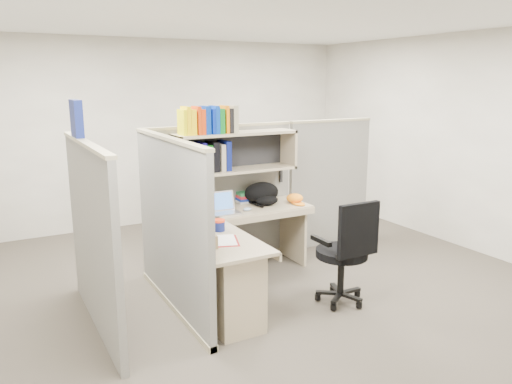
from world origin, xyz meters
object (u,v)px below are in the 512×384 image
laptop (224,203)px  snack_canister (219,225)px  backpack (264,194)px  desk (235,266)px  task_chair (344,268)px

laptop → snack_canister: (-0.30, -0.54, -0.06)m
laptop → backpack: (0.58, 0.17, 0.01)m
desk → backpack: bearing=47.7°
desk → snack_canister: bearing=106.4°
desk → laptop: 0.88m
laptop → task_chair: size_ratio=0.31×
desk → snack_canister: (-0.06, 0.20, 0.35)m
desk → laptop: laptop is taller
desk → task_chair: size_ratio=1.67×
laptop → snack_canister: 0.62m
desk → snack_canister: snack_canister is taller
laptop → task_chair: task_chair is taller
backpack → task_chair: size_ratio=0.40×
desk → task_chair: bearing=-21.9°
desk → backpack: 1.29m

